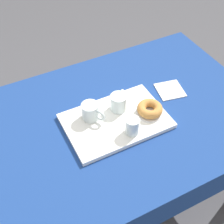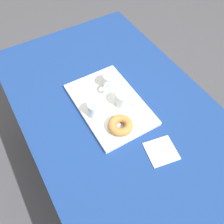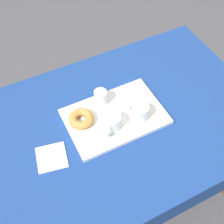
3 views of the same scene
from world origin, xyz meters
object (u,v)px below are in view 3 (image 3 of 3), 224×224
at_px(tea_mug_left, 139,112).
at_px(donut_plate_left, 82,122).
at_px(paper_napkin, 52,157).
at_px(tea_mug_right, 112,123).
at_px(dining_table, 117,133).
at_px(water_glass_near, 101,98).
at_px(serving_tray, 114,117).
at_px(sugar_donut_left, 81,119).

xyz_separation_m(tea_mug_left, donut_plate_left, (-0.25, 0.10, -0.03)).
distance_m(tea_mug_left, paper_napkin, 0.45).
bearing_deg(tea_mug_left, tea_mug_right, 178.11).
bearing_deg(donut_plate_left, dining_table, -20.84).
bearing_deg(water_glass_near, serving_tray, -77.17).
bearing_deg(sugar_donut_left, tea_mug_left, -20.78).
height_order(water_glass_near, sugar_donut_left, water_glass_near).
distance_m(serving_tray, donut_plate_left, 0.16).
bearing_deg(tea_mug_right, serving_tray, 54.59).
bearing_deg(paper_napkin, water_glass_near, 27.61).
bearing_deg(paper_napkin, serving_tray, 11.10).
bearing_deg(sugar_donut_left, water_glass_near, 26.46).
height_order(tea_mug_left, sugar_donut_left, tea_mug_left).
bearing_deg(serving_tray, donut_plate_left, 167.18).
relative_size(water_glass_near, donut_plate_left, 0.65).
bearing_deg(tea_mug_left, dining_table, 159.32).
height_order(serving_tray, donut_plate_left, donut_plate_left).
relative_size(serving_tray, donut_plate_left, 3.73).
bearing_deg(dining_table, paper_napkin, -173.08).
relative_size(tea_mug_right, donut_plate_left, 0.82).
bearing_deg(tea_mug_right, sugar_donut_left, 140.98).
height_order(donut_plate_left, paper_napkin, donut_plate_left).
distance_m(donut_plate_left, sugar_donut_left, 0.02).
bearing_deg(donut_plate_left, sugar_donut_left, 0.00).
distance_m(tea_mug_left, water_glass_near, 0.20).
xyz_separation_m(serving_tray, donut_plate_left, (-0.15, 0.03, 0.01)).
relative_size(dining_table, donut_plate_left, 11.66).
distance_m(tea_mug_left, sugar_donut_left, 0.27).
bearing_deg(dining_table, donut_plate_left, 159.16).
relative_size(tea_mug_left, tea_mug_right, 1.10).
bearing_deg(tea_mug_right, tea_mug_left, -1.89).
bearing_deg(paper_napkin, dining_table, 6.92).
xyz_separation_m(water_glass_near, donut_plate_left, (-0.13, -0.06, -0.03)).
bearing_deg(donut_plate_left, serving_tray, -12.82).
bearing_deg(sugar_donut_left, tea_mug_right, -39.02).
bearing_deg(sugar_donut_left, donut_plate_left, 0.00).
xyz_separation_m(tea_mug_left, paper_napkin, (-0.44, -0.01, -0.06)).
xyz_separation_m(serving_tray, tea_mug_right, (-0.04, -0.06, 0.05)).
bearing_deg(sugar_donut_left, paper_napkin, -151.61).
distance_m(serving_tray, tea_mug_right, 0.08).
height_order(dining_table, tea_mug_right, tea_mug_right).
bearing_deg(donut_plate_left, tea_mug_right, -39.02).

